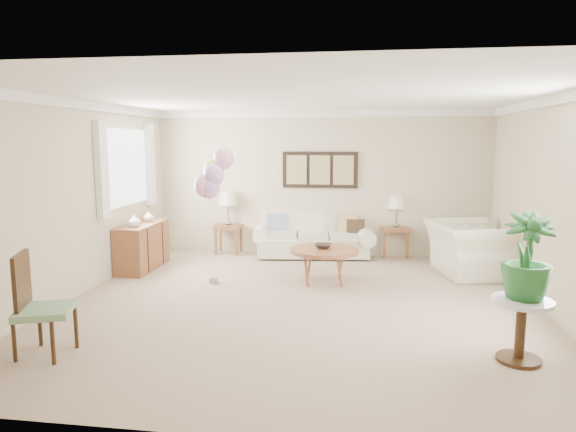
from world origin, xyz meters
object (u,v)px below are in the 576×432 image
at_px(sofa, 314,239).
at_px(coffee_table, 324,251).
at_px(accent_chair, 37,303).
at_px(armchair, 469,249).
at_px(balloon_cluster, 213,176).

relative_size(sofa, coffee_table, 2.22).
bearing_deg(accent_chair, coffee_table, 49.29).
distance_m(armchair, accent_chair, 6.04).
distance_m(coffee_table, balloon_cluster, 1.94).
xyz_separation_m(coffee_table, armchair, (2.19, 0.78, -0.06)).
bearing_deg(balloon_cluster, armchair, 15.79).
xyz_separation_m(sofa, armchair, (2.51, -0.97, 0.09)).
xyz_separation_m(sofa, balloon_cluster, (-1.25, -2.03, 1.26)).
bearing_deg(armchair, accent_chair, 116.75).
distance_m(sofa, accent_chair, 5.22).
height_order(coffee_table, accent_chair, accent_chair).
bearing_deg(balloon_cluster, accent_chair, -110.09).
bearing_deg(sofa, armchair, -21.09).
relative_size(coffee_table, accent_chair, 1.00).
xyz_separation_m(armchair, accent_chair, (-4.74, -3.74, 0.12)).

